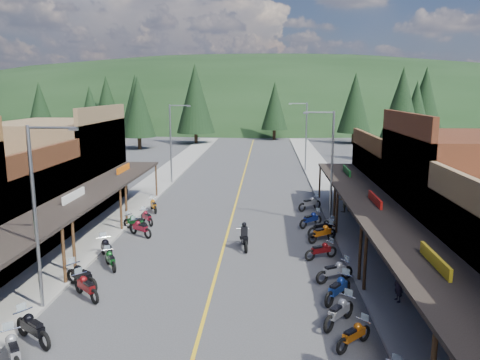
% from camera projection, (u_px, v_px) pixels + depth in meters
% --- Properties ---
extents(ground, '(220.00, 220.00, 0.00)m').
position_uv_depth(ground, '(219.00, 263.00, 25.81)').
color(ground, '#38383A').
rests_on(ground, ground).
extents(centerline, '(0.15, 90.00, 0.01)m').
position_uv_depth(centerline, '(240.00, 188.00, 45.42)').
color(centerline, gold).
rests_on(centerline, ground).
extents(sidewalk_west, '(3.40, 94.00, 0.15)m').
position_uv_depth(sidewalk_west, '(152.00, 187.00, 45.89)').
color(sidewalk_west, gray).
rests_on(sidewalk_west, ground).
extents(sidewalk_east, '(3.40, 94.00, 0.15)m').
position_uv_depth(sidewalk_east, '(330.00, 189.00, 44.92)').
color(sidewalk_east, gray).
rests_on(sidewalk_east, ground).
extents(shop_west_3, '(10.90, 10.20, 8.20)m').
position_uv_depth(shop_west_3, '(60.00, 166.00, 36.99)').
color(shop_west_3, brown).
rests_on(shop_west_3, ground).
extents(shop_east_2, '(10.90, 9.00, 8.20)m').
position_uv_depth(shop_east_2, '(468.00, 197.00, 26.04)').
color(shop_east_2, '#562B19').
rests_on(shop_east_2, ground).
extents(shop_east_3, '(10.90, 10.20, 6.20)m').
position_uv_depth(shop_east_3, '(413.00, 182.00, 35.64)').
color(shop_east_3, '#4C2D16').
rests_on(shop_east_3, ground).
extents(streetlight_0, '(2.16, 0.18, 8.00)m').
position_uv_depth(streetlight_0, '(38.00, 210.00, 19.47)').
color(streetlight_0, gray).
rests_on(streetlight_0, ground).
extents(streetlight_1, '(2.16, 0.18, 8.00)m').
position_uv_depth(streetlight_1, '(172.00, 140.00, 46.93)').
color(streetlight_1, gray).
rests_on(streetlight_1, ground).
extents(streetlight_2, '(2.16, 0.18, 8.00)m').
position_uv_depth(streetlight_2, '(330.00, 162.00, 32.42)').
color(streetlight_2, gray).
rests_on(streetlight_2, ground).
extents(streetlight_3, '(2.16, 0.18, 8.00)m').
position_uv_depth(streetlight_3, '(305.00, 134.00, 53.99)').
color(streetlight_3, gray).
rests_on(streetlight_3, ground).
extents(ridge_hill, '(310.00, 140.00, 60.00)m').
position_uv_depth(ridge_hill, '(259.00, 119.00, 158.17)').
color(ridge_hill, black).
rests_on(ridge_hill, ground).
extents(pine_0, '(5.04, 5.04, 11.00)m').
position_uv_depth(pine_0, '(40.00, 106.00, 87.61)').
color(pine_0, black).
rests_on(pine_0, ground).
extents(pine_1, '(5.88, 5.88, 12.50)m').
position_uv_depth(pine_1, '(136.00, 101.00, 94.42)').
color(pine_1, black).
rests_on(pine_1, ground).
extents(pine_2, '(6.72, 6.72, 14.00)m').
position_uv_depth(pine_2, '(195.00, 98.00, 81.73)').
color(pine_2, black).
rests_on(pine_2, ground).
extents(pine_3, '(5.04, 5.04, 11.00)m').
position_uv_depth(pine_3, '(275.00, 106.00, 89.07)').
color(pine_3, black).
rests_on(pine_3, ground).
extents(pine_4, '(5.88, 5.88, 12.50)m').
position_uv_depth(pine_4, '(355.00, 103.00, 82.26)').
color(pine_4, black).
rests_on(pine_4, ground).
extents(pine_5, '(6.72, 6.72, 14.00)m').
position_uv_depth(pine_5, '(425.00, 97.00, 92.99)').
color(pine_5, black).
rests_on(pine_5, ground).
extents(pine_7, '(5.88, 5.88, 12.50)m').
position_uv_depth(pine_7, '(107.00, 100.00, 100.75)').
color(pine_7, black).
rests_on(pine_7, ground).
extents(pine_8, '(4.48, 4.48, 10.00)m').
position_uv_depth(pine_8, '(91.00, 115.00, 65.13)').
color(pine_8, black).
rests_on(pine_8, ground).
extents(pine_9, '(4.93, 4.93, 10.80)m').
position_uv_depth(pine_9, '(416.00, 111.00, 67.38)').
color(pine_9, black).
rests_on(pine_9, ground).
extents(pine_10, '(5.38, 5.38, 11.60)m').
position_uv_depth(pine_10, '(138.00, 107.00, 74.56)').
color(pine_10, black).
rests_on(pine_10, ground).
extents(pine_11, '(5.82, 5.82, 12.40)m').
position_uv_depth(pine_11, '(402.00, 108.00, 60.59)').
color(pine_11, black).
rests_on(pine_11, ground).
extents(bike_west_3, '(1.94, 2.23, 1.28)m').
position_uv_depth(bike_west_3, '(13.00, 349.00, 16.06)').
color(bike_west_3, gray).
rests_on(bike_west_3, ground).
extents(bike_west_4, '(2.34, 1.99, 1.33)m').
position_uv_depth(bike_west_4, '(33.00, 327.00, 17.52)').
color(bike_west_4, black).
rests_on(bike_west_4, ground).
extents(bike_west_5, '(2.09, 2.01, 1.24)m').
position_uv_depth(bike_west_5, '(86.00, 286.00, 21.28)').
color(bike_west_5, '#640D0F').
rests_on(bike_west_5, ground).
extents(bike_west_6, '(2.36, 1.98, 1.34)m').
position_uv_depth(bike_west_6, '(81.00, 275.00, 22.40)').
color(bike_west_6, black).
rests_on(bike_west_6, ground).
extents(bike_west_7, '(1.55, 1.94, 1.08)m').
position_uv_depth(bike_west_7, '(110.00, 259.00, 24.91)').
color(bike_west_7, '#0D4415').
rests_on(bike_west_7, ground).
extents(bike_west_8, '(1.92, 2.40, 1.34)m').
position_uv_depth(bike_west_8, '(107.00, 248.00, 26.24)').
color(bike_west_8, black).
rests_on(bike_west_8, ground).
extents(bike_west_9, '(2.13, 1.87, 1.22)m').
position_uv_depth(bike_west_9, '(140.00, 227.00, 30.41)').
color(bike_west_9, maroon).
rests_on(bike_west_9, ground).
extents(bike_west_10, '(2.21, 1.64, 1.22)m').
position_uv_depth(bike_west_10, '(135.00, 222.00, 31.76)').
color(bike_west_10, '#0C4018').
rests_on(bike_west_10, ground).
extents(bike_west_11, '(1.71, 1.97, 1.13)m').
position_uv_depth(bike_west_11, '(147.00, 217.00, 33.17)').
color(bike_west_11, maroon).
rests_on(bike_west_11, ground).
extents(bike_west_12, '(1.44, 2.07, 1.13)m').
position_uv_depth(bike_west_12, '(153.00, 205.00, 36.59)').
color(bike_west_12, '#CC720E').
rests_on(bike_west_12, ground).
extents(bike_east_4, '(1.84, 1.80, 1.10)m').
position_uv_depth(bike_east_4, '(354.00, 334.00, 17.22)').
color(bike_east_4, '#B5540C').
rests_on(bike_east_4, ground).
extents(bike_east_5, '(1.95, 2.22, 1.28)m').
position_uv_depth(bike_east_5, '(339.00, 311.00, 18.86)').
color(bike_east_5, '#929397').
rests_on(bike_east_5, ground).
extents(bike_east_6, '(1.93, 2.29, 1.30)m').
position_uv_depth(bike_east_6, '(338.00, 288.00, 21.01)').
color(bike_east_6, navy).
rests_on(bike_east_6, ground).
extents(bike_east_7, '(2.20, 1.65, 1.21)m').
position_uv_depth(bike_east_7, '(335.00, 270.00, 23.18)').
color(bike_east_7, '#9D9CA2').
rests_on(bike_east_7, ground).
extents(bike_east_8, '(2.10, 1.50, 1.15)m').
position_uv_depth(bike_east_8, '(321.00, 250.00, 26.27)').
color(bike_east_8, maroon).
rests_on(bike_east_8, ground).
extents(bike_east_9, '(2.23, 1.92, 1.27)m').
position_uv_depth(bike_east_9, '(322.00, 232.00, 29.34)').
color(bike_east_9, '#C95E0E').
rests_on(bike_east_9, ground).
extents(bike_east_10, '(2.33, 1.78, 1.29)m').
position_uv_depth(bike_east_10, '(323.00, 227.00, 30.36)').
color(bike_east_10, black).
rests_on(bike_east_10, ground).
extents(bike_east_11, '(2.06, 1.99, 1.23)m').
position_uv_depth(bike_east_11, '(311.00, 218.00, 32.50)').
color(bike_east_11, navy).
rests_on(bike_east_11, ground).
extents(bike_east_12, '(2.22, 1.92, 1.27)m').
position_uv_depth(bike_east_12, '(310.00, 203.00, 36.97)').
color(bike_east_12, gray).
rests_on(bike_east_12, ground).
extents(rider_on_bike, '(1.11, 2.36, 1.73)m').
position_uv_depth(rider_on_bike, '(244.00, 238.00, 28.01)').
color(rider_on_bike, black).
rests_on(rider_on_bike, ground).
extents(pedestrian_east_a, '(0.47, 0.63, 1.56)m').
position_uv_depth(pedestrian_east_a, '(399.00, 285.00, 20.66)').
color(pedestrian_east_a, black).
rests_on(pedestrian_east_a, sidewalk_east).
extents(pedestrian_east_b, '(1.07, 0.93, 1.90)m').
position_uv_depth(pedestrian_east_b, '(344.00, 200.00, 35.95)').
color(pedestrian_east_b, brown).
rests_on(pedestrian_east_b, sidewalk_east).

